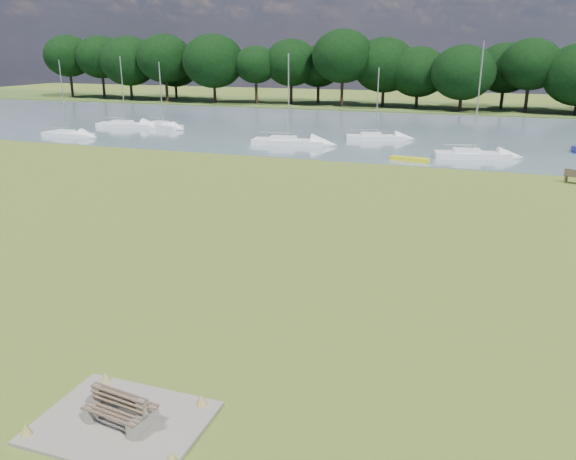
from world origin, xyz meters
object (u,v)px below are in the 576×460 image
(bench_pair, at_px, (120,408))
(sailboat_5, at_px, (67,133))
(kayak, at_px, (410,159))
(sailboat_8, at_px, (375,136))
(sailboat_4, at_px, (125,123))
(sailboat_0, at_px, (163,124))
(sailboat_7, at_px, (288,140))
(sailboat_3, at_px, (472,152))

(bench_pair, bearing_deg, sailboat_5, 138.50)
(kayak, relative_size, sailboat_8, 0.45)
(bench_pair, relative_size, sailboat_4, 0.22)
(sailboat_0, xyz_separation_m, sailboat_8, (25.94, -0.71, -0.04))
(sailboat_7, bearing_deg, sailboat_0, 154.88)
(sailboat_4, bearing_deg, sailboat_7, -20.02)
(bench_pair, xyz_separation_m, sailboat_4, (-33.63, 48.73, 0.03))
(bench_pair, xyz_separation_m, sailboat_0, (-28.77, 49.40, 0.06))
(bench_pair, xyz_separation_m, sailboat_5, (-35.02, 40.01, -0.02))
(sailboat_4, relative_size, sailboat_8, 1.14)
(sailboat_5, bearing_deg, kayak, 1.70)
(sailboat_5, bearing_deg, sailboat_0, 61.17)
(sailboat_3, bearing_deg, kayak, -159.19)
(kayak, relative_size, sailboat_0, 0.43)
(sailboat_4, bearing_deg, kayak, -22.32)
(sailboat_3, height_order, sailboat_8, sailboat_3)
(bench_pair, height_order, sailboat_7, sailboat_7)
(sailboat_3, bearing_deg, bench_pair, -112.18)
(bench_pair, distance_m, sailboat_3, 41.84)
(sailboat_4, height_order, sailboat_8, sailboat_4)
(kayak, relative_size, sailboat_3, 0.34)
(sailboat_7, bearing_deg, sailboat_8, 32.32)
(kayak, relative_size, sailboat_4, 0.40)
(bench_pair, relative_size, kayak, 0.55)
(sailboat_8, bearing_deg, sailboat_0, 162.45)
(sailboat_0, relative_size, sailboat_5, 0.96)
(sailboat_0, distance_m, sailboat_7, 19.44)
(sailboat_0, distance_m, sailboat_5, 11.28)
(bench_pair, bearing_deg, sailboat_4, 131.92)
(bench_pair, bearing_deg, sailboat_3, 87.52)
(sailboat_4, bearing_deg, sailboat_3, -16.07)
(sailboat_3, xyz_separation_m, sailboat_4, (-40.74, 7.50, -0.04))
(kayak, distance_m, sailboat_7, 13.55)
(kayak, distance_m, sailboat_0, 32.98)
(sailboat_0, height_order, sailboat_3, sailboat_3)
(sailboat_7, xyz_separation_m, sailboat_8, (7.66, 5.89, -0.03))
(bench_pair, distance_m, sailboat_8, 48.77)
(bench_pair, xyz_separation_m, sailboat_3, (7.11, 41.23, 0.07))
(kayak, xyz_separation_m, sailboat_7, (-12.67, 4.80, 0.31))
(kayak, height_order, sailboat_7, sailboat_7)
(kayak, relative_size, sailboat_7, 0.38)
(kayak, distance_m, sailboat_8, 11.81)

